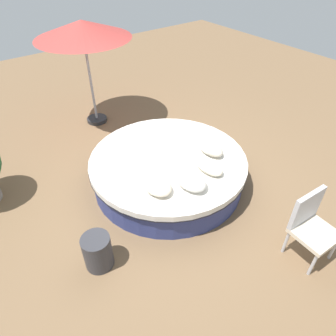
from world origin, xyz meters
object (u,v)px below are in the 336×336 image
(throw_pillow_0, at_px, (157,185))
(patio_chair, at_px, (311,223))
(throw_pillow_1, at_px, (190,180))
(throw_pillow_2, at_px, (209,166))
(patio_umbrella, at_px, (82,31))
(side_table, at_px, (98,252))
(round_bed, at_px, (168,170))
(throw_pillow_3, at_px, (211,148))

(throw_pillow_0, bearing_deg, patio_chair, -145.28)
(throw_pillow_0, height_order, throw_pillow_1, throw_pillow_1)
(throw_pillow_2, bearing_deg, patio_chair, -169.95)
(patio_umbrella, bearing_deg, patio_chair, -172.74)
(throw_pillow_0, distance_m, patio_chair, 2.09)
(throw_pillow_2, height_order, patio_chair, patio_chair)
(patio_chair, bearing_deg, throw_pillow_2, -76.48)
(patio_chair, height_order, side_table, patio_chair)
(round_bed, height_order, throw_pillow_1, throw_pillow_1)
(throw_pillow_1, relative_size, patio_chair, 0.57)
(throw_pillow_0, bearing_deg, round_bed, -48.71)
(throw_pillow_1, bearing_deg, round_bed, -10.96)
(throw_pillow_0, xyz_separation_m, throw_pillow_2, (-0.12, -0.90, -0.01))
(throw_pillow_2, bearing_deg, side_table, 93.57)
(throw_pillow_1, height_order, throw_pillow_3, throw_pillow_1)
(throw_pillow_0, bearing_deg, throw_pillow_2, -97.32)
(throw_pillow_2, xyz_separation_m, patio_umbrella, (3.28, 0.34, 1.34))
(throw_pillow_0, distance_m, throw_pillow_2, 0.91)
(throw_pillow_0, xyz_separation_m, throw_pillow_1, (-0.21, -0.45, 0.02))
(round_bed, height_order, throw_pillow_2, throw_pillow_2)
(patio_umbrella, bearing_deg, throw_pillow_3, -167.17)
(throw_pillow_2, relative_size, patio_umbrella, 0.25)
(throw_pillow_1, xyz_separation_m, side_table, (-0.03, 1.57, -0.38))
(throw_pillow_3, bearing_deg, patio_chair, 178.43)
(throw_pillow_0, xyz_separation_m, patio_umbrella, (3.16, -0.57, 1.33))
(round_bed, xyz_separation_m, throw_pillow_0, (-0.51, 0.59, 0.34))
(patio_chair, relative_size, patio_umbrella, 0.46)
(round_bed, height_order, throw_pillow_0, throw_pillow_0)
(round_bed, bearing_deg, patio_umbrella, 0.42)
(throw_pillow_1, distance_m, side_table, 1.61)
(round_bed, bearing_deg, patio_chair, -164.89)
(throw_pillow_0, distance_m, patio_umbrella, 3.48)
(throw_pillow_2, height_order, throw_pillow_3, throw_pillow_3)
(throw_pillow_2, distance_m, patio_umbrella, 3.56)
(throw_pillow_0, xyz_separation_m, patio_chair, (-1.71, -1.19, -0.05))
(throw_pillow_1, distance_m, patio_chair, 1.68)
(throw_pillow_2, bearing_deg, round_bed, 26.79)
(throw_pillow_1, relative_size, throw_pillow_3, 1.13)
(throw_pillow_0, height_order, side_table, throw_pillow_0)
(patio_umbrella, bearing_deg, round_bed, -179.58)
(round_bed, distance_m, patio_umbrella, 3.14)
(patio_chair, bearing_deg, throw_pillow_0, -51.81)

